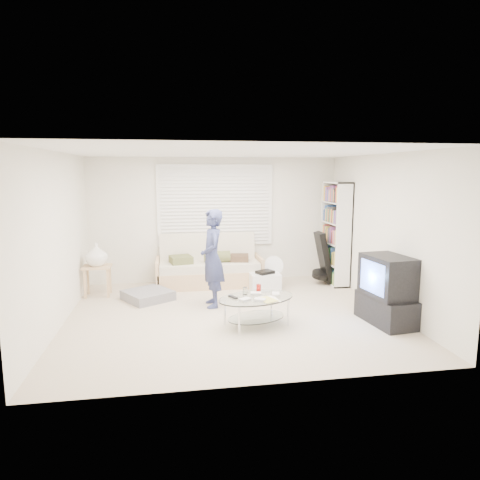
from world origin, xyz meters
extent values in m
plane|color=#B6A48E|center=(0.00, 0.00, 0.00)|extent=(5.00, 5.00, 0.00)
cube|color=white|center=(0.00, 2.25, 1.25)|extent=(5.00, 0.02, 2.50)
cube|color=white|center=(0.00, -2.25, 1.25)|extent=(5.00, 0.02, 2.50)
cube|color=white|center=(-2.50, 0.00, 1.25)|extent=(0.02, 4.50, 2.50)
cube|color=white|center=(2.50, 0.00, 1.25)|extent=(0.02, 4.50, 2.50)
cube|color=white|center=(0.00, 0.00, 2.50)|extent=(5.00, 4.50, 0.02)
cube|color=white|center=(0.00, 2.22, 1.55)|extent=(2.32, 0.06, 1.62)
cube|color=black|center=(0.00, 2.21, 1.55)|extent=(2.20, 0.01, 1.50)
cube|color=silver|center=(0.00, 2.18, 1.55)|extent=(2.16, 0.04, 1.50)
cube|color=silver|center=(0.00, 2.20, 1.55)|extent=(2.32, 0.08, 1.62)
cube|color=tan|center=(-0.17, 1.83, 0.16)|extent=(1.99, 0.80, 0.32)
cube|color=beige|center=(-0.17, 1.81, 0.40)|extent=(1.91, 0.74, 0.16)
cube|color=beige|center=(-0.17, 2.15, 0.70)|extent=(1.91, 0.22, 0.61)
cube|color=tan|center=(-1.17, 1.83, 0.28)|extent=(0.06, 0.80, 0.56)
cube|color=tan|center=(0.82, 1.83, 0.28)|extent=(0.06, 0.80, 0.56)
cube|color=#45562C|center=(-0.72, 1.78, 0.55)|extent=(0.47, 0.47, 0.14)
cylinder|color=#45562C|center=(-0.02, 1.75, 0.59)|extent=(0.50, 0.22, 0.22)
cube|color=#432E21|center=(0.42, 1.81, 0.54)|extent=(0.41, 0.41, 0.12)
cube|color=slate|center=(-1.32, 1.04, 0.08)|extent=(0.98, 0.98, 0.16)
cube|color=tan|center=(-2.22, 1.44, 0.54)|extent=(0.49, 0.39, 0.04)
cube|color=tan|center=(-2.41, 1.29, 0.26)|extent=(0.04, 0.04, 0.53)
cube|color=tan|center=(-2.03, 1.29, 0.26)|extent=(0.04, 0.04, 0.53)
cube|color=tan|center=(-2.41, 1.58, 0.26)|extent=(0.04, 0.04, 0.53)
cube|color=tan|center=(-2.03, 1.58, 0.26)|extent=(0.04, 0.04, 0.53)
imported|color=white|center=(-2.22, 1.44, 0.76)|extent=(0.39, 0.39, 0.41)
cube|color=white|center=(2.33, 1.62, 1.01)|extent=(0.32, 0.85, 2.02)
cube|color=black|center=(2.08, 1.57, 0.54)|extent=(0.34, 0.37, 1.03)
cylinder|color=black|center=(2.04, 1.57, 0.20)|extent=(0.37, 0.38, 0.18)
cylinder|color=white|center=(1.03, 1.49, 0.01)|extent=(0.25, 0.25, 0.03)
cylinder|color=white|center=(1.03, 1.49, 0.17)|extent=(0.03, 0.03, 0.32)
cylinder|color=white|center=(1.03, 1.49, 0.44)|extent=(0.38, 0.18, 0.37)
cylinder|color=white|center=(1.03, 1.49, 0.44)|extent=(0.11, 0.07, 0.10)
cube|color=white|center=(0.82, 1.27, 0.17)|extent=(0.56, 0.39, 0.33)
cube|color=black|center=(0.82, 1.27, 0.36)|extent=(0.37, 0.33, 0.06)
cube|color=black|center=(2.20, -0.72, 0.21)|extent=(0.60, 0.98, 0.41)
cube|color=black|center=(2.20, -0.72, 0.71)|extent=(0.60, 0.83, 0.60)
cube|color=#6489FF|center=(1.95, -0.75, 0.71)|extent=(0.09, 0.59, 0.45)
ellipsoid|color=silver|center=(0.29, -0.52, 0.42)|extent=(1.33, 1.06, 0.02)
ellipsoid|color=silver|center=(0.29, -0.52, 0.13)|extent=(1.01, 0.81, 0.01)
cylinder|color=silver|center=(-0.01, -0.86, 0.20)|extent=(0.03, 0.03, 0.40)
cylinder|color=silver|center=(0.74, -0.61, 0.20)|extent=(0.03, 0.03, 0.40)
cylinder|color=silver|center=(-0.16, -0.42, 0.20)|extent=(0.03, 0.03, 0.40)
cylinder|color=silver|center=(0.60, -0.18, 0.20)|extent=(0.03, 0.03, 0.40)
cube|color=white|center=(0.10, -0.67, 0.45)|extent=(0.19, 0.17, 0.04)
cube|color=white|center=(0.31, -0.40, 0.45)|extent=(0.18, 0.13, 0.04)
cube|color=white|center=(0.59, -0.48, 0.45)|extent=(0.13, 0.18, 0.04)
cube|color=white|center=(0.30, -0.71, 0.45)|extent=(0.19, 0.16, 0.04)
cylinder|color=silver|center=(0.15, -0.37, 0.48)|extent=(0.07, 0.07, 0.11)
cylinder|color=red|center=(0.38, -0.27, 0.49)|extent=(0.07, 0.07, 0.12)
cube|color=black|center=(-0.05, -0.50, 0.44)|extent=(0.13, 0.18, 0.02)
cube|color=white|center=(0.45, -0.67, 0.43)|extent=(0.26, 0.34, 0.01)
cube|color=#C9C054|center=(0.41, -0.70, 0.44)|extent=(0.30, 0.34, 0.01)
imported|color=navy|center=(-0.24, 0.51, 0.81)|extent=(0.42, 0.61, 1.62)
camera|label=1|loc=(-0.91, -6.35, 2.21)|focal=32.00mm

